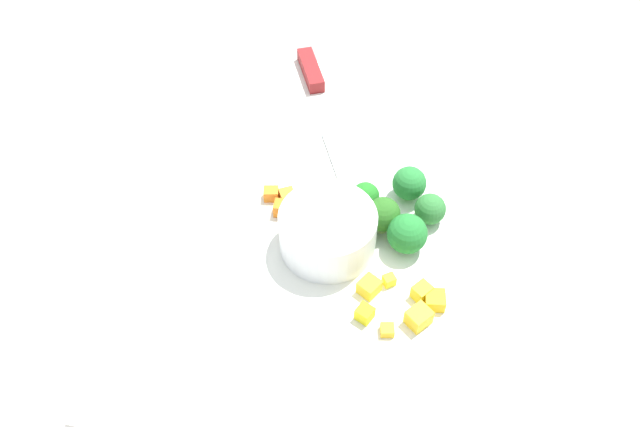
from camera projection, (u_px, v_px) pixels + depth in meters
The scene contains 21 objects.
ground_plane at pixel (320, 226), 0.76m from camera, with size 4.00×4.00×0.00m, color #9F8F8D.
cutting_board at pixel (320, 222), 0.75m from camera, with size 0.56×0.36×0.01m, color white.
prep_bowl at pixel (328, 231), 0.70m from camera, with size 0.10×0.10×0.05m, color white.
chef_knife at pixel (321, 100), 0.87m from camera, with size 0.29×0.15×0.02m.
carrot_dice_0 at pixel (292, 208), 0.75m from camera, with size 0.01×0.01×0.01m, color orange.
carrot_dice_1 at pixel (287, 197), 0.76m from camera, with size 0.02×0.02×0.02m, color orange.
carrot_dice_2 at pixel (303, 202), 0.75m from camera, with size 0.01×0.01×0.01m, color orange.
carrot_dice_3 at pixel (282, 208), 0.75m from camera, with size 0.02×0.02×0.02m, color orange.
carrot_dice_4 at pixel (271, 194), 0.76m from camera, with size 0.01×0.02×0.01m, color orange.
pepper_dice_0 at pixel (422, 292), 0.67m from camera, with size 0.02×0.02×0.02m, color yellow.
pepper_dice_1 at pixel (369, 287), 0.68m from camera, with size 0.02×0.02×0.02m, color yellow.
pepper_dice_2 at pixel (389, 280), 0.69m from camera, with size 0.01×0.01×0.01m, color yellow.
pepper_dice_3 at pixel (419, 317), 0.65m from camera, with size 0.02×0.02×0.02m, color yellow.
pepper_dice_4 at pixel (387, 330), 0.65m from camera, with size 0.01×0.01×0.01m, color yellow.
pepper_dice_5 at pixel (365, 314), 0.66m from camera, with size 0.02×0.02×0.02m, color yellow.
pepper_dice_6 at pixel (435, 300), 0.67m from camera, with size 0.02×0.02×0.02m, color yellow.
broccoli_floret_0 at pixel (430, 209), 0.73m from camera, with size 0.04×0.04×0.04m.
broccoli_floret_1 at pixel (384, 212), 0.72m from camera, with size 0.04×0.04×0.04m.
broccoli_floret_2 at pixel (407, 234), 0.70m from camera, with size 0.04×0.04×0.05m.
broccoli_floret_3 at pixel (365, 197), 0.74m from camera, with size 0.03×0.03×0.04m.
broccoli_floret_4 at pixel (409, 184), 0.75m from camera, with size 0.04×0.04×0.04m.
Camera 1 is at (-0.46, -0.09, 0.59)m, focal length 37.17 mm.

